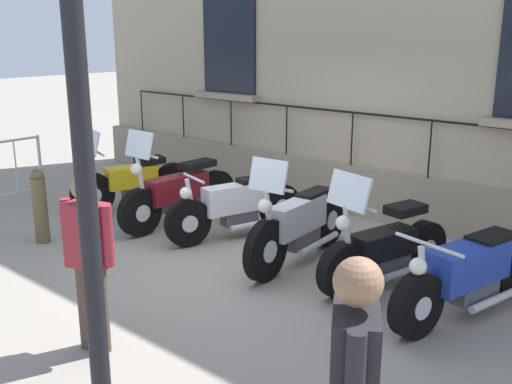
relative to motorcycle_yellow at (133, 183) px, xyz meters
name	(u,v)px	position (x,y,z in m)	size (l,w,h in m)	color
ground_plane	(243,258)	(0.44, 2.72, -0.43)	(60.00, 60.00, 0.00)	gray
motorcycle_yellow	(133,183)	(0.00, 0.00, 0.00)	(1.95, 0.92, 1.31)	black
motorcycle_maroon	(179,194)	(0.04, 1.12, 0.03)	(2.11, 0.61, 1.45)	black
motorcycle_white	(235,207)	(-0.08, 2.10, 0.00)	(2.02, 0.81, 0.92)	black
motorcycle_silver	(299,225)	(0.10, 3.31, 0.04)	(2.12, 0.56, 1.39)	black
motorcycle_black	(385,250)	(0.01, 4.41, -0.02)	(1.85, 0.80, 1.34)	black
motorcycle_blue	(469,274)	(0.12, 5.39, 0.00)	(2.15, 0.90, 0.90)	black
lamppost	(74,39)	(4.00, 4.93, 2.26)	(0.34, 0.34, 4.62)	black
bollard	(40,206)	(1.75, 0.31, 0.08)	(0.19, 0.19, 1.00)	brown
pedestrian_walking	(89,255)	(2.90, 3.17, 0.46)	(0.30, 0.52, 1.58)	#47382D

